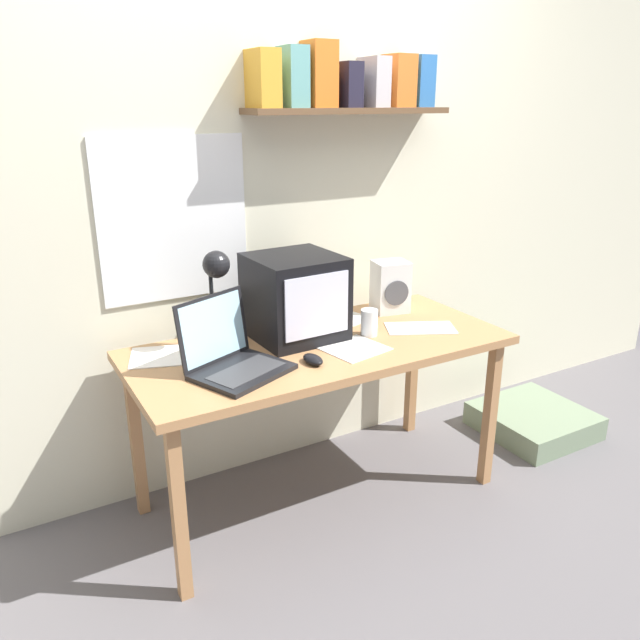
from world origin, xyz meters
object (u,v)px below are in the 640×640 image
at_px(crt_monitor, 295,297).
at_px(computer_mouse, 313,359).
at_px(floor_cushion, 533,421).
at_px(loose_paper_near_monitor, 354,348).
at_px(corner_desk, 320,358).
at_px(juice_glass, 369,324).
at_px(printed_handout, 420,328).
at_px(space_heater, 390,287).
at_px(desk_lamp, 216,280).
at_px(laptop, 230,353).
at_px(open_notebook, 160,356).
at_px(loose_paper_near_laptop, 342,318).

distance_m(crt_monitor, computer_mouse, 0.33).
bearing_deg(floor_cushion, loose_paper_near_monitor, -177.21).
relative_size(corner_desk, juice_glass, 13.76).
xyz_separation_m(crt_monitor, computer_mouse, (-0.08, -0.29, -0.16)).
distance_m(computer_mouse, floor_cushion, 1.55).
relative_size(juice_glass, printed_handout, 0.34).
distance_m(crt_monitor, space_heater, 0.54).
bearing_deg(printed_handout, space_heater, 84.58).
bearing_deg(floor_cushion, desk_lamp, 172.96).
bearing_deg(space_heater, loose_paper_near_monitor, -129.97).
xyz_separation_m(corner_desk, floor_cushion, (1.26, -0.06, -0.60)).
relative_size(juice_glass, computer_mouse, 1.05).
bearing_deg(space_heater, crt_monitor, -160.55).
height_order(juice_glass, printed_handout, juice_glass).
bearing_deg(laptop, printed_handout, -22.57).
relative_size(corner_desk, open_notebook, 5.58).
height_order(corner_desk, juice_glass, juice_glass).
bearing_deg(crt_monitor, loose_paper_near_laptop, 15.28).
relative_size(corner_desk, crt_monitor, 4.28).
relative_size(loose_paper_near_monitor, floor_cushion, 0.51).
xyz_separation_m(corner_desk, laptop, (-0.42, -0.07, 0.13)).
bearing_deg(computer_mouse, printed_handout, 9.58).
bearing_deg(laptop, loose_paper_near_monitor, -28.75).
xyz_separation_m(juice_glass, floor_cushion, (1.04, -0.04, -0.71)).
distance_m(computer_mouse, open_notebook, 0.59).
height_order(laptop, computer_mouse, laptop).
relative_size(loose_paper_near_monitor, printed_handout, 0.78).
distance_m(corner_desk, juice_glass, 0.25).
relative_size(crt_monitor, floor_cushion, 0.70).
height_order(loose_paper_near_laptop, printed_handout, same).
bearing_deg(open_notebook, crt_monitor, -6.34).
bearing_deg(printed_handout, juice_glass, 169.23).
xyz_separation_m(desk_lamp, computer_mouse, (0.25, -0.30, -0.27)).
bearing_deg(desk_lamp, loose_paper_near_laptop, 3.62).
height_order(space_heater, open_notebook, space_heater).
bearing_deg(floor_cushion, computer_mouse, -175.84).
bearing_deg(loose_paper_near_monitor, open_notebook, 156.25).
bearing_deg(corner_desk, loose_paper_near_monitor, -53.90).
bearing_deg(desk_lamp, space_heater, 0.69).
height_order(crt_monitor, floor_cushion, crt_monitor).
bearing_deg(computer_mouse, floor_cushion, 4.16).
bearing_deg(corner_desk, laptop, -170.73).
relative_size(crt_monitor, desk_lamp, 0.90).
bearing_deg(loose_paper_near_laptop, computer_mouse, -133.96).
distance_m(juice_glass, open_notebook, 0.85).
bearing_deg(space_heater, open_notebook, -167.77).
height_order(crt_monitor, open_notebook, crt_monitor).
relative_size(crt_monitor, loose_paper_near_laptop, 1.40).
xyz_separation_m(corner_desk, space_heater, (0.49, 0.20, 0.18)).
bearing_deg(juice_glass, computer_mouse, -157.55).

